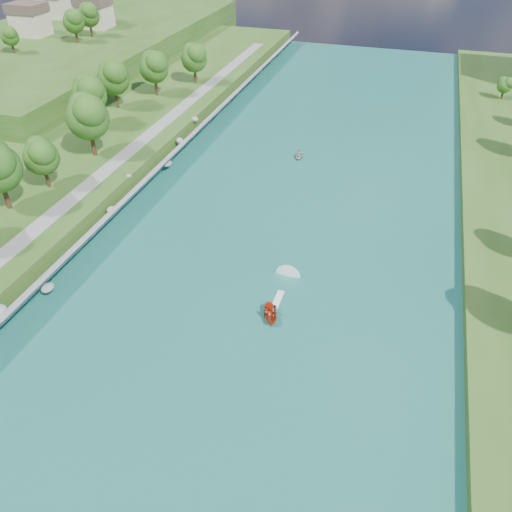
% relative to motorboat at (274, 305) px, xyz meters
% --- Properties ---
extents(ground, '(260.00, 260.00, 0.00)m').
position_rel_motorboat_xyz_m(ground, '(-4.33, -8.53, -0.70)').
color(ground, '#2D5119').
rests_on(ground, ground).
extents(river_water, '(55.00, 240.00, 0.10)m').
position_rel_motorboat_xyz_m(river_water, '(-4.33, 11.47, -0.65)').
color(river_water, '#1A635B').
rests_on(river_water, ground).
extents(ridge_west, '(60.00, 120.00, 9.00)m').
position_rel_motorboat_xyz_m(ridge_west, '(-86.83, 86.47, 3.80)').
color(ridge_west, '#2D5119').
rests_on(ridge_west, ground).
extents(riprap_bank, '(4.11, 236.00, 4.05)m').
position_rel_motorboat_xyz_m(riprap_bank, '(-30.20, 10.96, 1.11)').
color(riprap_bank, slate).
rests_on(riprap_bank, ground).
extents(riverside_path, '(3.00, 200.00, 0.10)m').
position_rel_motorboat_xyz_m(riverside_path, '(-36.83, 11.47, 2.85)').
color(riverside_path, gray).
rests_on(riverside_path, berm_west).
extents(ridge_houses, '(29.50, 29.50, 8.40)m').
position_rel_motorboat_xyz_m(ridge_houses, '(-93.00, 91.47, 12.60)').
color(ridge_houses, beige).
rests_on(ridge_houses, ridge_west).
extents(trees_ridge, '(15.01, 43.06, 10.53)m').
position_rel_motorboat_xyz_m(trees_ridge, '(-79.84, 81.03, 13.09)').
color(trees_ridge, '#234813').
rests_on(trees_ridge, ridge_west).
extents(motorboat, '(3.60, 18.79, 2.12)m').
position_rel_motorboat_xyz_m(motorboat, '(0.00, 0.00, 0.00)').
color(motorboat, red).
rests_on(motorboat, river_water).
extents(raft, '(2.60, 3.32, 1.73)m').
position_rel_motorboat_xyz_m(raft, '(-7.41, 43.59, -0.22)').
color(raft, '#93979B').
rests_on(raft, river_water).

